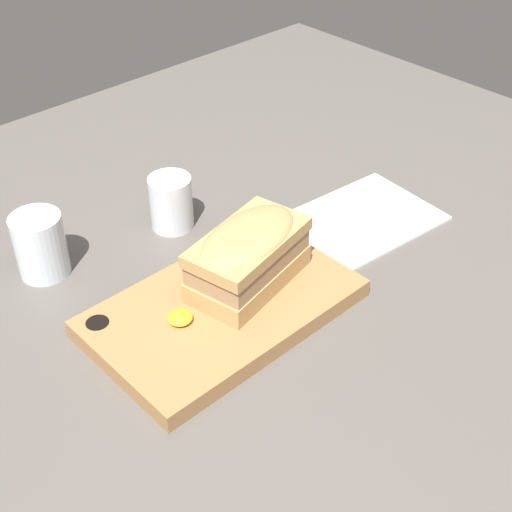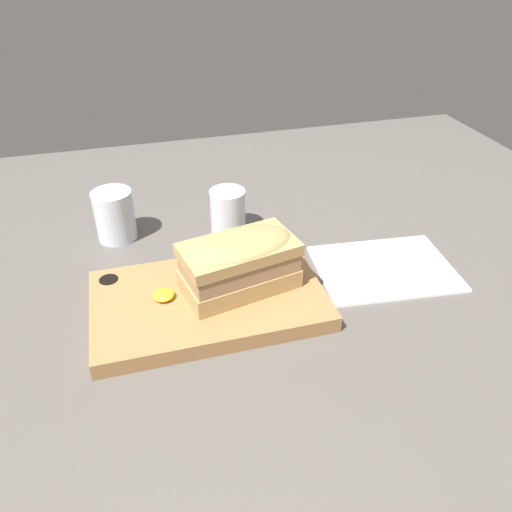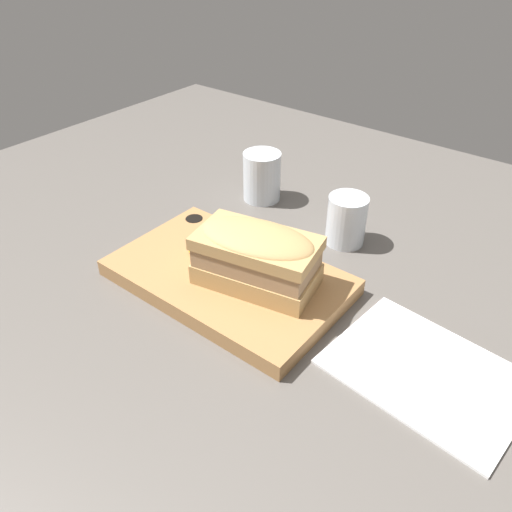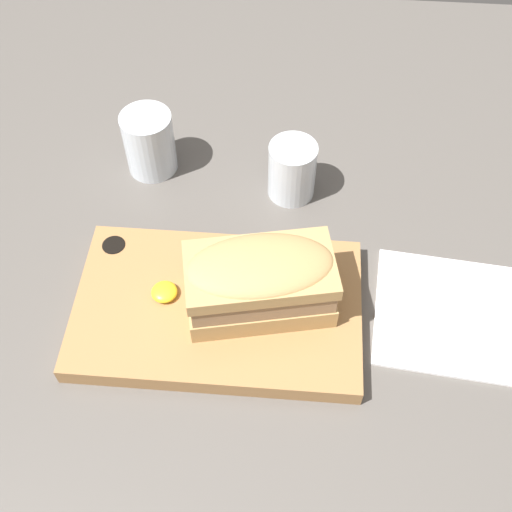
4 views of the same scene
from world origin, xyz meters
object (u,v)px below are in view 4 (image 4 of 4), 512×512
serving_board (217,308)px  napkin (468,317)px  water_glass (150,146)px  sandwich (260,280)px  wine_glass (292,173)px

serving_board → napkin: size_ratio=1.43×
water_glass → napkin: size_ratio=0.39×
sandwich → napkin: bearing=2.9°
serving_board → sandwich: size_ratio=1.87×
sandwich → water_glass: size_ratio=1.97×
serving_board → wine_glass: size_ratio=4.08×
napkin → serving_board: bearing=-176.7°
water_glass → wine_glass: (19.57, -3.23, -0.34)cm
serving_board → water_glass: 26.39cm
serving_board → napkin: (29.58, 1.69, -1.03)cm
sandwich → wine_glass: sandwich is taller
serving_board → wine_glass: wine_glass is taller
sandwich → wine_glass: 20.24cm
water_glass → napkin: 46.93cm
sandwich → napkin: 25.60cm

